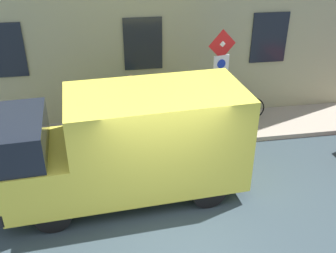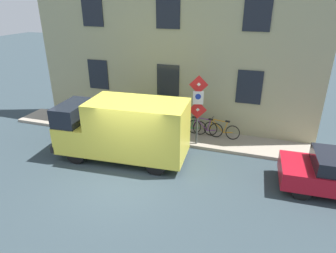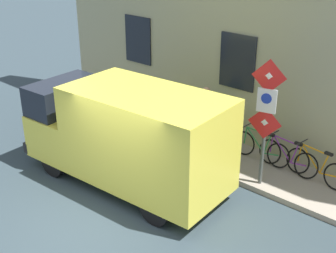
{
  "view_description": "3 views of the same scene",
  "coord_description": "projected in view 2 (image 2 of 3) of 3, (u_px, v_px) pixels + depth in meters",
  "views": [
    {
      "loc": [
        -5.94,
        1.08,
        5.79
      ],
      "look_at": [
        2.76,
        -0.36,
        0.96
      ],
      "focal_mm": 42.0,
      "sensor_mm": 36.0,
      "label": 1
    },
    {
      "loc": [
        -8.21,
        -4.34,
        6.13
      ],
      "look_at": [
        2.94,
        -0.66,
        1.0
      ],
      "focal_mm": 31.64,
      "sensor_mm": 36.0,
      "label": 2
    },
    {
      "loc": [
        -5.1,
        -6.45,
        5.89
      ],
      "look_at": [
        2.2,
        0.05,
        1.49
      ],
      "focal_mm": 48.36,
      "sensor_mm": 36.0,
      "label": 3
    }
  ],
  "objects": [
    {
      "name": "delivery_van",
      "position": [
        124.0,
        128.0,
        11.79
      ],
      "size": [
        2.35,
        5.45,
        2.5
      ],
      "rotation": [
        0.0,
        0.0,
        1.64
      ],
      "color": "yellow",
      "rests_on": "ground_plane"
    },
    {
      "name": "ground_plane",
      "position": [
        126.0,
        180.0,
        10.84
      ],
      "size": [
        80.0,
        80.0,
        0.0
      ],
      "primitive_type": "plane",
      "color": "#2E3C43"
    },
    {
      "name": "bicycle_orange",
      "position": [
        221.0,
        130.0,
        13.68
      ],
      "size": [
        0.46,
        1.72,
        0.89
      ],
      "rotation": [
        0.0,
        0.0,
        1.45
      ],
      "color": "black",
      "rests_on": "sidewalk_slab"
    },
    {
      "name": "bicycle_green",
      "position": [
        189.0,
        126.0,
        14.13
      ],
      "size": [
        0.46,
        1.71,
        0.89
      ],
      "rotation": [
        0.0,
        0.0,
        1.54
      ],
      "color": "black",
      "rests_on": "sidewalk_slab"
    },
    {
      "name": "litter_bin",
      "position": [
        127.0,
        124.0,
        14.12
      ],
      "size": [
        0.44,
        0.44,
        0.9
      ],
      "primitive_type": "cylinder",
      "color": "#2D5133",
      "rests_on": "sidewalk_slab"
    },
    {
      "name": "sign_post_stacked",
      "position": [
        198.0,
        103.0,
        12.42
      ],
      "size": [
        0.2,
        0.55,
        2.98
      ],
      "color": "#474C47",
      "rests_on": "sidewalk_slab"
    },
    {
      "name": "building_facade",
      "position": [
        170.0,
        49.0,
        13.91
      ],
      "size": [
        0.75,
        13.76,
        7.77
      ],
      "color": "#9C9C78",
      "rests_on": "ground_plane"
    },
    {
      "name": "bicycle_purple",
      "position": [
        205.0,
        128.0,
        13.91
      ],
      "size": [
        0.46,
        1.72,
        0.89
      ],
      "rotation": [
        0.0,
        0.0,
        1.49
      ],
      "color": "black",
      "rests_on": "sidewalk_slab"
    },
    {
      "name": "pedestrian",
      "position": [
        154.0,
        112.0,
        14.2
      ],
      "size": [
        0.39,
        0.47,
        1.72
      ],
      "rotation": [
        0.0,
        0.0,
        2.76
      ],
      "color": "#262B47",
      "rests_on": "sidewalk_slab"
    },
    {
      "name": "sidewalk_slab",
      "position": [
        162.0,
        133.0,
        14.35
      ],
      "size": [
        1.8,
        15.76,
        0.14
      ],
      "primitive_type": "cube",
      "color": "gray",
      "rests_on": "ground_plane"
    }
  ]
}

